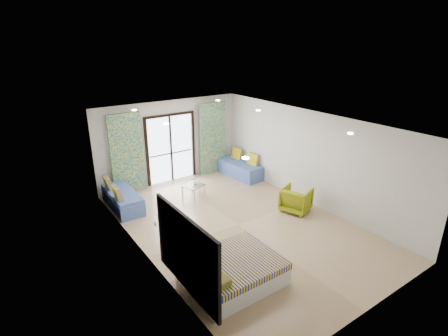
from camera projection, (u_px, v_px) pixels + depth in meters
floor at (238, 225)px, 9.07m from camera, size 5.00×7.50×0.01m
ceiling at (240, 123)px, 8.12m from camera, size 5.00×7.50×0.01m
wall_back at (170, 142)px, 11.47m from camera, size 5.00×0.01×2.70m
wall_front at (377, 247)px, 5.71m from camera, size 5.00×0.01×2.70m
wall_left at (143, 202)px, 7.25m from camera, size 0.01×7.50×2.70m
wall_right at (309, 158)px, 9.93m from camera, size 0.01×7.50×2.70m
balcony_door at (171, 144)px, 11.48m from camera, size 1.76×0.08×2.28m
balcony_rail at (171, 153)px, 11.60m from camera, size 1.52×0.03×0.04m
curtain_left at (127, 154)px, 10.54m from camera, size 1.00×0.10×2.50m
curtain_right at (213, 138)px, 12.20m from camera, size 1.00×0.10×2.50m
downlight_a at (246, 158)px, 5.84m from camera, size 0.12×0.12×0.02m
downlight_b at (350, 133)px, 7.34m from camera, size 0.12×0.12×0.02m
downlight_c at (166, 124)px, 8.15m from camera, size 0.12×0.12×0.02m
downlight_d at (258, 110)px, 9.65m from camera, size 0.12×0.12×0.02m
downlight_e at (134, 110)px, 9.69m from camera, size 0.12×0.12×0.02m
downlight_f at (218, 100)px, 11.18m from camera, size 0.12×0.12×0.02m
headboard at (186, 254)px, 6.05m from camera, size 0.06×2.10×1.50m
switch_plate at (155, 224)px, 7.00m from camera, size 0.02×0.10×0.10m
bed at (232, 271)px, 6.85m from camera, size 1.79×1.46×0.62m
daybed_left at (122, 199)px, 9.89m from camera, size 0.71×1.77×0.87m
daybed_right at (240, 168)px, 12.18m from camera, size 0.82×1.82×0.87m
coffee_table at (193, 186)px, 10.60m from camera, size 0.71×0.71×0.63m
vase at (196, 183)px, 10.56m from camera, size 0.19×0.19×0.16m
armchair at (296, 198)px, 9.68m from camera, size 0.91×0.94×0.76m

